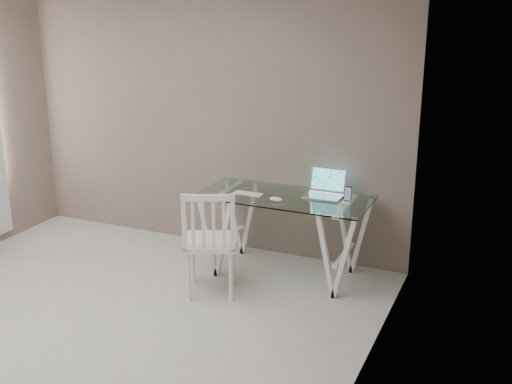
% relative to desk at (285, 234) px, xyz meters
% --- Properties ---
extents(room, '(4.50, 4.52, 2.71)m').
position_rel_desk_xyz_m(room, '(-1.02, -1.79, 1.33)').
color(room, '#B2AFAA').
rests_on(room, ground).
extents(desk, '(1.50, 0.70, 0.75)m').
position_rel_desk_xyz_m(desk, '(0.00, 0.00, 0.00)').
color(desk, silver).
rests_on(desk, ground).
extents(chair, '(0.57, 0.57, 0.94)m').
position_rel_desk_xyz_m(chair, '(-0.41, -0.66, 0.14)').
color(chair, white).
rests_on(chair, ground).
extents(laptop, '(0.33, 0.29, 0.23)m').
position_rel_desk_xyz_m(laptop, '(0.31, 0.16, 0.42)').
color(laptop, silver).
rests_on(laptop, desk).
extents(keyboard, '(0.28, 0.12, 0.01)m').
position_rel_desk_xyz_m(keyboard, '(-0.32, -0.09, 0.37)').
color(keyboard, silver).
rests_on(keyboard, desk).
extents(mouse, '(0.12, 0.07, 0.04)m').
position_rel_desk_xyz_m(mouse, '(-0.02, -0.17, 0.38)').
color(mouse, white).
rests_on(mouse, desk).
extents(phone_dock, '(0.08, 0.08, 0.14)m').
position_rel_desk_xyz_m(phone_dock, '(0.55, 0.02, 0.40)').
color(phone_dock, white).
rests_on(phone_dock, desk).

